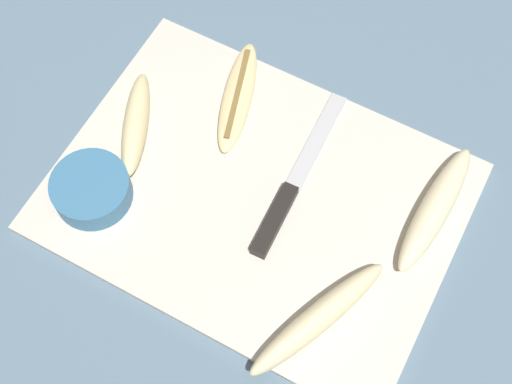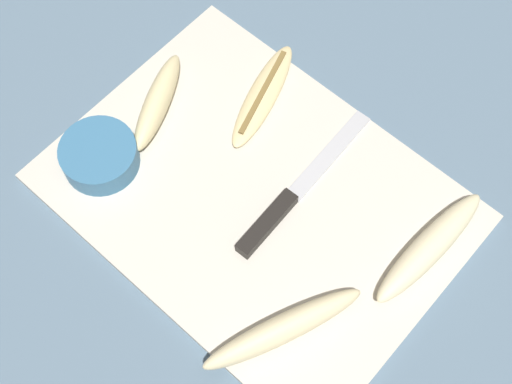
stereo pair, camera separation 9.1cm
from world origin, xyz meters
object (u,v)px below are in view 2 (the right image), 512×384
knife (281,207)px  banana_pale_long (430,247)px  banana_cream_curved (283,329)px  banana_ripe_center (263,95)px  prep_bowl (100,156)px  banana_soft_right (158,102)px

knife → banana_pale_long: bearing=21.7°
banana_cream_curved → banana_ripe_center: 0.33m
prep_bowl → knife: bearing=25.4°
banana_cream_curved → banana_pale_long: 0.21m
banana_pale_long → banana_cream_curved: bearing=-108.9°
banana_pale_long → prep_bowl: prep_bowl is taller
banana_ripe_center → banana_soft_right: bearing=-131.8°
banana_pale_long → banana_soft_right: same height
banana_soft_right → banana_ripe_center: 0.14m
banana_cream_curved → prep_bowl: banana_cream_curved is taller
banana_cream_curved → banana_soft_right: 0.35m
banana_soft_right → banana_ripe_center: banana_soft_right is taller
prep_bowl → banana_ripe_center: bearing=66.7°
knife → banana_pale_long: banana_pale_long is taller
banana_ripe_center → prep_bowl: bearing=-113.3°
banana_pale_long → banana_soft_right: 0.40m
banana_cream_curved → prep_bowl: (-0.33, 0.01, -0.00)m
banana_cream_curved → banana_soft_right: bearing=159.6°
prep_bowl → banana_pale_long: bearing=24.9°
banana_ripe_center → prep_bowl: prep_bowl is taller
banana_cream_curved → banana_ripe_center: banana_cream_curved is taller
banana_cream_curved → prep_bowl: bearing=177.5°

